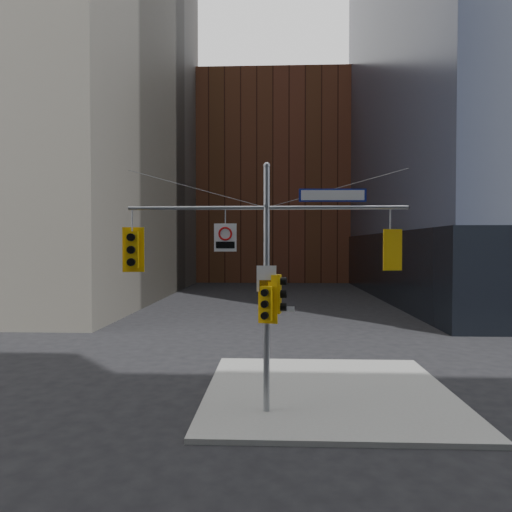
# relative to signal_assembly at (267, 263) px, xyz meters

# --- Properties ---
(ground) EXTENTS (160.00, 160.00, 0.00)m
(ground) POSITION_rel_signal_assembly_xyz_m (0.00, -1.99, -4.42)
(ground) COLOR black
(ground) RESTS_ON ground
(sidewalk_corner) EXTENTS (8.00, 8.00, 0.15)m
(sidewalk_corner) POSITION_rel_signal_assembly_xyz_m (2.00, 2.01, -4.34)
(sidewalk_corner) COLOR gray
(sidewalk_corner) RESTS_ON ground
(brick_midrise) EXTENTS (26.00, 20.00, 28.00)m
(brick_midrise) POSITION_rel_signal_assembly_xyz_m (0.00, 56.01, 9.58)
(brick_midrise) COLOR brown
(brick_midrise) RESTS_ON ground
(signal_assembly) EXTENTS (8.00, 0.80, 7.30)m
(signal_assembly) POSITION_rel_signal_assembly_xyz_m (0.00, 0.00, 0.00)
(signal_assembly) COLOR gray
(signal_assembly) RESTS_ON ground
(traffic_light_west_arm) EXTENTS (0.63, 0.54, 1.32)m
(traffic_light_west_arm) POSITION_rel_signal_assembly_xyz_m (-3.90, 0.01, 0.38)
(traffic_light_west_arm) COLOR yellow
(traffic_light_west_arm) RESTS_ON ground
(traffic_light_east_arm) EXTENTS (0.55, 0.49, 1.16)m
(traffic_light_east_arm) POSITION_rel_signal_assembly_xyz_m (3.50, 0.00, 0.38)
(traffic_light_east_arm) COLOR yellow
(traffic_light_east_arm) RESTS_ON ground
(traffic_light_pole_side) EXTENTS (0.46, 0.39, 1.11)m
(traffic_light_pole_side) POSITION_rel_signal_assembly_xyz_m (0.33, -0.00, -0.89)
(traffic_light_pole_side) COLOR yellow
(traffic_light_pole_side) RESTS_ON ground
(traffic_light_pole_front) EXTENTS (0.56, 0.52, 1.19)m
(traffic_light_pole_front) POSITION_rel_signal_assembly_xyz_m (0.00, -0.27, -1.12)
(traffic_light_pole_front) COLOR yellow
(traffic_light_pole_front) RESTS_ON ground
(street_sign_blade) EXTENTS (1.91, 0.11, 0.37)m
(street_sign_blade) POSITION_rel_signal_assembly_xyz_m (1.88, 0.00, 1.93)
(street_sign_blade) COLOR navy
(street_sign_blade) RESTS_ON ground
(regulatory_sign_arm) EXTENTS (0.64, 0.07, 0.81)m
(regulatory_sign_arm) POSITION_rel_signal_assembly_xyz_m (-1.18, -0.02, 0.76)
(regulatory_sign_arm) COLOR silver
(regulatory_sign_arm) RESTS_ON ground
(regulatory_sign_pole) EXTENTS (0.56, 0.09, 0.74)m
(regulatory_sign_pole) POSITION_rel_signal_assembly_xyz_m (0.00, -0.11, -0.46)
(regulatory_sign_pole) COLOR silver
(regulatory_sign_pole) RESTS_ON ground
(street_blade_ew) EXTENTS (0.71, 0.05, 0.14)m
(street_blade_ew) POSITION_rel_signal_assembly_xyz_m (0.45, 0.01, -1.32)
(street_blade_ew) COLOR silver
(street_blade_ew) RESTS_ON ground
(street_blade_ns) EXTENTS (0.09, 0.68, 0.14)m
(street_blade_ns) POSITION_rel_signal_assembly_xyz_m (0.00, 0.46, -1.72)
(street_blade_ns) COLOR #145926
(street_blade_ns) RESTS_ON ground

